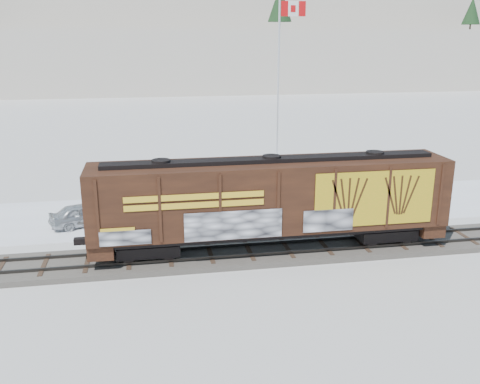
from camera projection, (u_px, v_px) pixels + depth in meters
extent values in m
plane|color=white|center=(287.00, 253.00, 27.65)|extent=(500.00, 500.00, 0.00)
cube|color=#59544C|center=(287.00, 251.00, 27.61)|extent=(50.00, 3.40, 0.28)
cube|color=#33302D|center=(291.00, 252.00, 26.87)|extent=(50.00, 0.10, 0.15)
cube|color=#33302D|center=(284.00, 242.00, 28.23)|extent=(50.00, 0.10, 0.15)
cube|color=white|center=(257.00, 209.00, 34.73)|extent=(40.00, 8.00, 0.03)
cube|color=white|center=(175.00, 59.00, 115.72)|extent=(360.00, 40.00, 12.00)
cube|color=white|center=(167.00, 31.00, 142.38)|extent=(360.00, 40.00, 24.00)
cube|color=white|center=(162.00, 14.00, 173.90)|extent=(360.00, 50.00, 35.00)
cone|color=black|center=(280.00, 3.00, 111.50)|extent=(5.04, 5.04, 7.38)
cone|color=black|center=(472.00, 11.00, 125.48)|extent=(4.20, 4.20, 6.15)
cube|color=black|center=(148.00, 246.00, 26.22)|extent=(3.00, 2.00, 0.90)
cube|color=black|center=(383.00, 231.00, 28.28)|extent=(3.00, 2.00, 0.90)
cylinder|color=black|center=(128.00, 254.00, 25.32)|extent=(0.90, 0.12, 0.90)
cube|color=black|center=(270.00, 229.00, 27.10)|extent=(17.86, 2.40, 0.25)
cube|color=#391C0F|center=(271.00, 195.00, 26.59)|extent=(17.86, 3.00, 3.37)
cube|color=black|center=(272.00, 160.00, 26.09)|extent=(16.43, 0.90, 0.20)
cube|color=#C49117|center=(375.00, 199.00, 25.95)|extent=(6.07, 0.03, 2.73)
cube|color=gold|center=(195.00, 201.00, 24.38)|extent=(6.43, 0.02, 0.70)
cube|color=silver|center=(234.00, 225.00, 25.03)|extent=(4.64, 0.03, 1.40)
cylinder|color=silver|center=(276.00, 185.00, 39.84)|extent=(0.90, 0.90, 0.20)
cylinder|color=silver|center=(278.00, 97.00, 38.00)|extent=(0.14, 0.14, 13.29)
cube|color=#BE0B0F|center=(285.00, 9.00, 36.39)|extent=(0.50, 0.07, 1.00)
cube|color=white|center=(293.00, 9.00, 36.49)|extent=(0.70, 0.09, 1.00)
cube|color=#BE0B0F|center=(302.00, 9.00, 36.60)|extent=(0.50, 0.07, 1.00)
imported|color=silver|center=(84.00, 214.00, 31.50)|extent=(4.22, 2.86, 1.34)
imported|color=silver|center=(333.00, 203.00, 33.59)|extent=(4.45, 2.87, 1.38)
imported|color=#212329|center=(333.00, 202.00, 33.83)|extent=(4.90, 3.41, 1.32)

